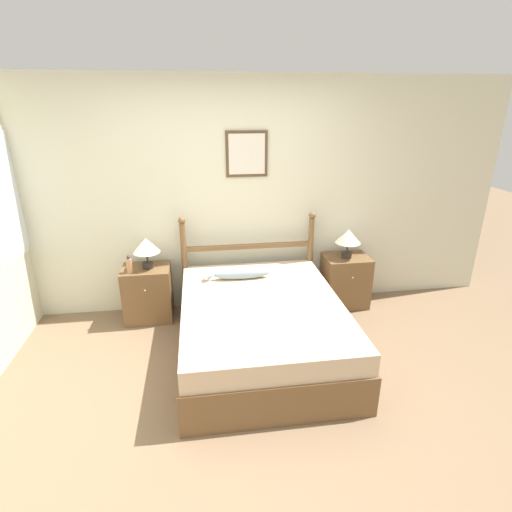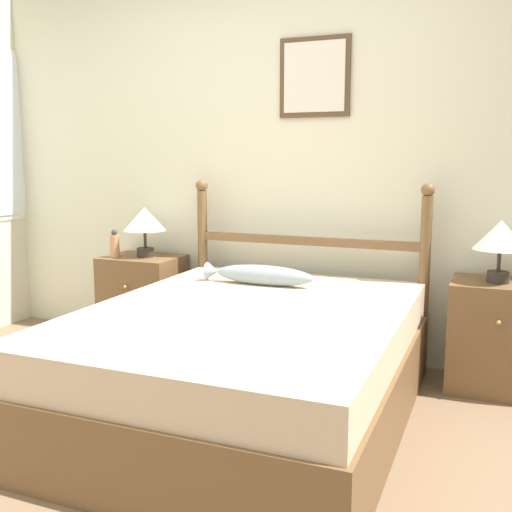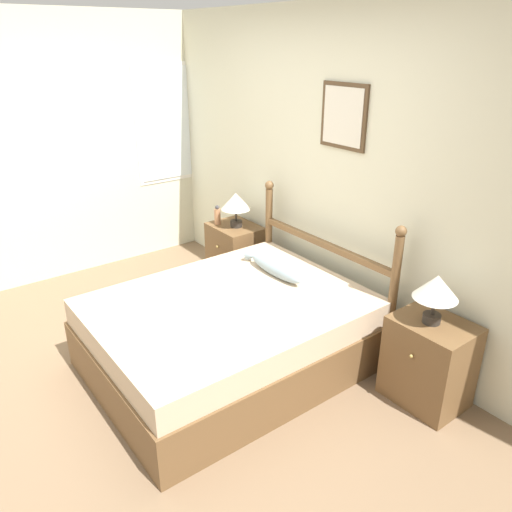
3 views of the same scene
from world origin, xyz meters
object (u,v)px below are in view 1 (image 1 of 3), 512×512
at_px(nightstand_left, 148,293).
at_px(nightstand_right, 345,281).
at_px(bottle, 129,265).
at_px(fish_pillow, 239,274).
at_px(table_lamp_left, 146,246).
at_px(bed, 261,328).
at_px(table_lamp_right, 348,237).

xyz_separation_m(nightstand_left, nightstand_right, (2.26, 0.00, 0.00)).
bearing_deg(nightstand_right, bottle, -177.43).
bearing_deg(fish_pillow, table_lamp_left, 162.35).
bearing_deg(nightstand_left, bottle, -142.80).
xyz_separation_m(bottle, fish_pillow, (1.12, -0.20, -0.08)).
height_order(bed, nightstand_right, nightstand_right).
bearing_deg(table_lamp_left, table_lamp_right, -0.39).
distance_m(bed, fish_pillow, 0.65).
distance_m(nightstand_left, table_lamp_left, 0.55).
bearing_deg(table_lamp_right, bed, -143.57).
bearing_deg(table_lamp_left, nightstand_right, 0.15).
xyz_separation_m(nightstand_left, bottle, (-0.14, -0.11, 0.39)).
distance_m(bed, bottle, 1.53).
relative_size(nightstand_right, fish_pillow, 0.93).
relative_size(nightstand_right, bottle, 3.19).
bearing_deg(table_lamp_right, bottle, -177.91).
xyz_separation_m(bed, table_lamp_left, (-1.10, 0.84, 0.58)).
distance_m(bed, nightstand_left, 1.41).
bearing_deg(fish_pillow, bed, -74.32).
height_order(nightstand_left, table_lamp_right, table_lamp_right).
height_order(nightstand_left, fish_pillow, fish_pillow).
xyz_separation_m(table_lamp_right, fish_pillow, (-1.26, -0.29, -0.24)).
relative_size(nightstand_left, table_lamp_right, 1.81).
height_order(table_lamp_left, table_lamp_right, same).
height_order(nightstand_left, table_lamp_left, table_lamp_left).
xyz_separation_m(table_lamp_left, bottle, (-0.17, -0.10, -0.16)).
height_order(nightstand_right, table_lamp_right, table_lamp_right).
distance_m(nightstand_right, table_lamp_right, 0.55).
relative_size(nightstand_right, table_lamp_left, 1.81).
relative_size(nightstand_left, table_lamp_left, 1.81).
relative_size(bed, table_lamp_left, 5.77).
xyz_separation_m(nightstand_left, table_lamp_right, (2.24, -0.02, 0.55)).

